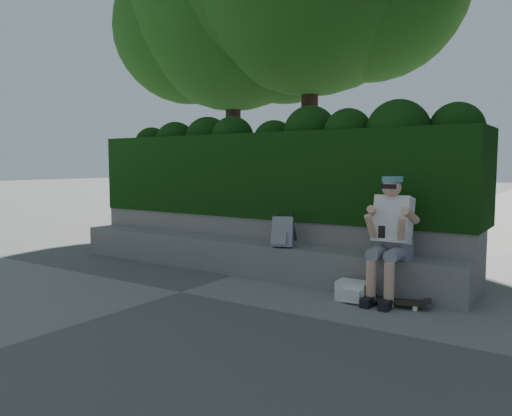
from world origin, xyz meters
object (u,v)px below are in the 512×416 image
Objects in this scene: backpack_ground at (352,291)px; skateboard at (390,301)px; person at (391,233)px; backpack_plaid at (283,232)px.

skateboard is at bearing -3.28° from backpack_ground.
backpack_ground is (-0.33, -0.26, -0.64)m from person.
backpack_ground reaches higher than skateboard.
backpack_plaid is 1.16× the size of backpack_ground.
person is 1.83× the size of skateboard.
person is at bearing 98.80° from skateboard.
backpack_plaid is at bearing 176.77° from person.
backpack_ground is at bearing -39.09° from backpack_plaid.
backpack_plaid reaches higher than backpack_ground.
skateboard is at bearing -68.35° from person.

